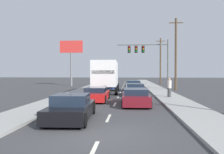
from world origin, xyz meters
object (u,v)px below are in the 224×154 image
(traffic_signal_mast, at_px, (145,52))
(pedestrian_near_corner, at_px, (169,87))
(car_black, at_px, (71,108))
(utility_pole_far, at_px, (160,61))
(car_silver, at_px, (133,86))
(car_maroon, at_px, (135,97))
(utility_pole_mid, at_px, (176,53))
(car_red, at_px, (96,94))
(box_truck, at_px, (106,75))
(roadside_billboard, at_px, (71,54))
(car_white, at_px, (135,90))

(traffic_signal_mast, bearing_deg, pedestrian_near_corner, -82.78)
(car_black, distance_m, utility_pole_far, 35.52)
(car_silver, distance_m, car_maroon, 12.41)
(utility_pole_mid, bearing_deg, car_maroon, -112.26)
(car_red, distance_m, utility_pole_far, 28.35)
(utility_pole_mid, xyz_separation_m, utility_pole_far, (0.02, 14.92, -0.18))
(car_silver, distance_m, utility_pole_mid, 7.16)
(box_truck, xyz_separation_m, car_maroon, (3.07, -9.22, -1.48))
(roadside_billboard, bearing_deg, car_maroon, -64.45)
(car_white, distance_m, car_maroon, 6.36)
(pedestrian_near_corner, bearing_deg, box_truck, 141.88)
(box_truck, relative_size, utility_pole_mid, 0.92)
(car_white, height_order, traffic_signal_mast, traffic_signal_mast)
(car_maroon, xyz_separation_m, traffic_signal_mast, (1.72, 15.90, 4.64))
(box_truck, height_order, car_silver, box_truck)
(box_truck, xyz_separation_m, car_silver, (3.12, 3.18, -1.44))
(pedestrian_near_corner, bearing_deg, car_silver, 111.18)
(roadside_billboard, bearing_deg, car_red, -69.82)
(utility_pole_mid, bearing_deg, car_black, -115.01)
(car_silver, xyz_separation_m, car_white, (0.09, -6.04, -0.05))
(car_silver, height_order, utility_pole_far, utility_pole_far)
(box_truck, relative_size, car_black, 1.98)
(car_white, relative_size, traffic_signal_mast, 0.56)
(utility_pole_far, bearing_deg, car_black, -104.75)
(utility_pole_mid, bearing_deg, utility_pole_far, 89.91)
(car_maroon, distance_m, utility_pole_mid, 15.50)
(car_red, xyz_separation_m, car_silver, (3.25, 10.31, 0.08))
(traffic_signal_mast, distance_m, pedestrian_near_corner, 12.41)
(car_black, height_order, utility_pole_far, utility_pole_far)
(car_silver, height_order, traffic_signal_mast, traffic_signal_mast)
(car_silver, xyz_separation_m, utility_pole_mid, (5.59, 1.38, 4.27))
(utility_pole_mid, bearing_deg, car_white, -126.56)
(car_white, bearing_deg, pedestrian_near_corner, -33.88)
(traffic_signal_mast, xyz_separation_m, roadside_billboard, (-12.23, 6.10, 0.40))
(car_silver, xyz_separation_m, roadside_billboard, (-10.57, 9.59, 4.99))
(car_silver, distance_m, utility_pole_far, 17.71)
(car_white, xyz_separation_m, utility_pole_mid, (5.50, 7.42, 4.32))
(utility_pole_mid, xyz_separation_m, pedestrian_near_corner, (-2.45, -9.46, -3.88))
(box_truck, relative_size, car_maroon, 1.87)
(car_black, height_order, car_silver, car_silver)
(car_red, height_order, pedestrian_near_corner, pedestrian_near_corner)
(car_white, relative_size, car_maroon, 0.87)
(car_silver, bearing_deg, utility_pole_far, 70.99)
(pedestrian_near_corner, bearing_deg, car_black, -123.73)
(box_truck, distance_m, utility_pole_mid, 10.23)
(car_red, bearing_deg, roadside_billboard, 110.18)
(box_truck, distance_m, pedestrian_near_corner, 8.02)
(car_white, bearing_deg, car_black, -106.35)
(car_red, distance_m, utility_pole_mid, 15.28)
(car_red, relative_size, pedestrian_near_corner, 2.57)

